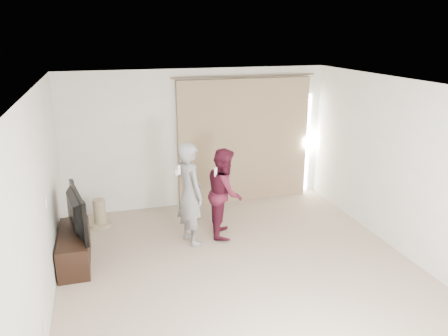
{
  "coord_description": "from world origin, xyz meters",
  "views": [
    {
      "loc": [
        -1.76,
        -5.09,
        3.25
      ],
      "look_at": [
        0.06,
        1.2,
        1.18
      ],
      "focal_mm": 35.0,
      "sensor_mm": 36.0,
      "label": 1
    }
  ],
  "objects": [
    {
      "name": "floor",
      "position": [
        0.0,
        0.0,
        0.0
      ],
      "size": [
        5.5,
        5.5,
        0.0
      ],
      "primitive_type": "plane",
      "color": "tan",
      "rests_on": "ground"
    },
    {
      "name": "wall_back",
      "position": [
        0.0,
        2.75,
        1.3
      ],
      "size": [
        5.0,
        0.04,
        2.6
      ],
      "primitive_type": "cube",
      "color": "silver",
      "rests_on": "ground"
    },
    {
      "name": "wall_left",
      "position": [
        -2.5,
        -0.0,
        1.3
      ],
      "size": [
        0.04,
        5.5,
        2.6
      ],
      "color": "silver",
      "rests_on": "ground"
    },
    {
      "name": "ceiling",
      "position": [
        0.0,
        0.0,
        2.6
      ],
      "size": [
        5.0,
        5.5,
        0.01
      ],
      "primitive_type": "cube",
      "color": "white",
      "rests_on": "wall_back"
    },
    {
      "name": "curtain",
      "position": [
        0.91,
        2.68,
        1.2
      ],
      "size": [
        2.8,
        0.11,
        2.46
      ],
      "color": "tan",
      "rests_on": "ground"
    },
    {
      "name": "tv_console",
      "position": [
        -2.27,
        0.99,
        0.23
      ],
      "size": [
        0.42,
        1.21,
        0.47
      ],
      "primitive_type": "cube",
      "color": "black",
      "rests_on": "ground"
    },
    {
      "name": "tv",
      "position": [
        -2.27,
        0.99,
        0.79
      ],
      "size": [
        0.35,
        1.11,
        0.64
      ],
      "primitive_type": "imported",
      "rotation": [
        0.0,
        0.0,
        1.76
      ],
      "color": "black",
      "rests_on": "tv_console"
    },
    {
      "name": "scratching_post",
      "position": [
        -1.89,
        2.16,
        0.2
      ],
      "size": [
        0.37,
        0.37,
        0.5
      ],
      "color": "tan",
      "rests_on": "ground"
    },
    {
      "name": "person_man",
      "position": [
        -0.5,
        1.16,
        0.82
      ],
      "size": [
        0.55,
        0.69,
        1.65
      ],
      "color": "gray",
      "rests_on": "ground"
    },
    {
      "name": "person_woman",
      "position": [
        0.1,
        1.28,
        0.74
      ],
      "size": [
        0.73,
        0.84,
        1.47
      ],
      "color": "#501527",
      "rests_on": "ground"
    }
  ]
}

